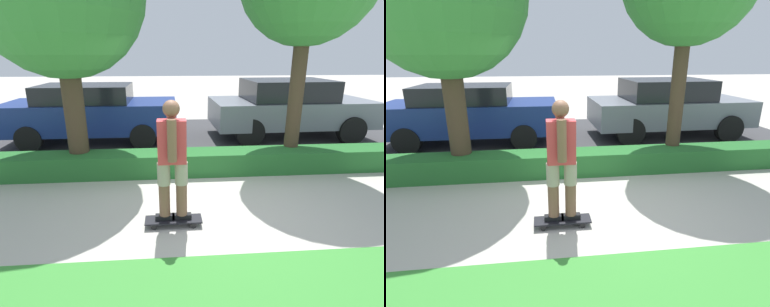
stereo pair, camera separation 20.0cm
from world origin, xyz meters
The scene contains 7 objects.
ground_plane centered at (0.00, 0.00, 0.00)m, with size 60.00×60.00×0.00m, color #ADA89E.
street_asphalt centered at (0.00, 4.20, 0.00)m, with size 12.64×5.00×0.01m.
hedge_row centered at (0.00, 1.60, 0.22)m, with size 12.64×0.60×0.44m.
skateboard centered at (-0.54, -0.30, 0.08)m, with size 0.77×0.24×0.10m.
skater_person centered at (-0.54, -0.30, 0.96)m, with size 0.49×0.42×1.62m.
parked_car_front centered at (-2.58, 4.07, 0.79)m, with size 4.35×1.80×1.50m.
parked_car_middle centered at (2.79, 4.20, 0.84)m, with size 4.39×2.06×1.59m.
Camera 1 is at (-0.58, -3.90, 2.23)m, focal length 28.00 mm.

